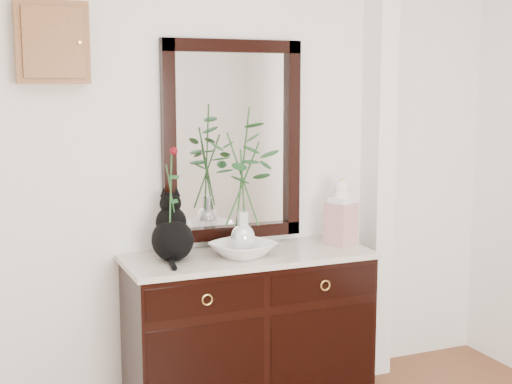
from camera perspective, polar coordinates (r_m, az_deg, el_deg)
name	(u,v)px	position (r m, az deg, el deg)	size (l,w,h in m)	color
wall_back	(215,157)	(3.94, -3.31, 2.78)	(3.60, 0.04, 2.70)	white
pilaster	(378,152)	(4.30, 9.75, 3.16)	(0.12, 0.20, 2.70)	white
sideboard	(249,322)	(3.93, -0.57, -10.33)	(1.33, 0.52, 0.82)	black
wall_mirror	(233,141)	(3.95, -1.88, 4.12)	(0.80, 0.06, 1.10)	black
key_cabinet	(52,43)	(3.69, -16.00, 11.41)	(0.35, 0.10, 0.40)	brown
cat	(172,226)	(3.69, -6.72, -2.75)	(0.25, 0.30, 0.35)	black
lotus_bowl	(243,249)	(3.76, -1.05, -4.62)	(0.32, 0.32, 0.08)	white
vase_branches	(243,180)	(3.69, -1.07, 0.97)	(0.37, 0.37, 0.78)	silver
bud_vase_rose	(171,204)	(3.64, -6.82, -0.93)	(0.07, 0.07, 0.60)	#296736
ginger_jar	(341,211)	(4.05, 6.82, -1.54)	(0.14, 0.14, 0.38)	white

